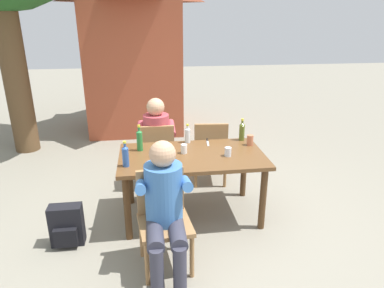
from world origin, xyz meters
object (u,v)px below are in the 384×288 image
object	(u,v)px
chair_far_right	(210,149)
person_in_white_shirt	(156,137)
backpack_by_near_side	(67,226)
bottle_clear	(188,135)
bottle_green	(140,140)
chair_near_left	(163,214)
table_knife	(208,142)
person_in_plaid_shirt	(165,204)
chair_far_left	(157,152)
cup_white	(184,149)
cup_glass	(228,152)
dining_table	(192,163)
bottle_olive	(242,131)
bottle_blue	(125,156)
brick_kiosk	(134,49)
cup_terracotta	(250,140)

from	to	relation	value
chair_far_right	person_in_white_shirt	xyz separation A→B (m)	(-0.68, 0.11, 0.17)
chair_far_right	backpack_by_near_side	xyz separation A→B (m)	(-1.62, -1.11, -0.29)
bottle_clear	bottle_green	distance (m)	0.58
person_in_white_shirt	bottle_clear	distance (m)	0.61
chair_near_left	person_in_white_shirt	bearing A→B (deg)	89.66
table_knife	chair_far_right	bearing A→B (deg)	74.41
person_in_plaid_shirt	table_knife	xyz separation A→B (m)	(0.58, 1.21, 0.08)
chair_far_left	person_in_plaid_shirt	xyz separation A→B (m)	(0.00, -1.59, 0.17)
cup_white	person_in_white_shirt	bearing A→B (deg)	108.47
chair_far_left	cup_glass	world-z (taller)	chair_far_left
chair_near_left	cup_white	bearing A→B (deg)	70.77
table_knife	dining_table	bearing A→B (deg)	-122.74
chair_far_left	chair_near_left	world-z (taller)	same
bottle_olive	cup_white	size ratio (longest dim) A/B	2.63
cup_white	cup_glass	bearing A→B (deg)	-17.44
bottle_blue	cup_white	xyz separation A→B (m)	(0.60, 0.26, -0.06)
chair_near_left	bottle_clear	distance (m)	1.22
person_in_plaid_shirt	bottle_blue	xyz separation A→B (m)	(-0.33, 0.64, 0.19)
chair_far_right	person_in_white_shirt	bearing A→B (deg)	170.95
person_in_white_shirt	backpack_by_near_side	size ratio (longest dim) A/B	2.84
backpack_by_near_side	brick_kiosk	world-z (taller)	brick_kiosk
cup_terracotta	backpack_by_near_side	world-z (taller)	cup_terracotta
chair_far_left	chair_far_right	distance (m)	0.68
person_in_white_shirt	backpack_by_near_side	distance (m)	1.60
cup_white	bottle_blue	bearing A→B (deg)	-156.49
cup_terracotta	brick_kiosk	xyz separation A→B (m)	(-1.33, 3.35, 0.73)
dining_table	chair_far_right	xyz separation A→B (m)	(0.34, 0.74, -0.15)
cup_white	table_knife	distance (m)	0.44
person_in_white_shirt	bottle_olive	xyz separation A→B (m)	(0.99, -0.47, 0.19)
person_in_white_shirt	person_in_plaid_shirt	world-z (taller)	same
bottle_olive	person_in_white_shirt	bearing A→B (deg)	154.44
chair_near_left	bottle_blue	bearing A→B (deg)	121.62
bottle_olive	bottle_green	size ratio (longest dim) A/B	0.90
chair_far_left	chair_near_left	bearing A→B (deg)	-90.36
bottle_olive	table_knife	world-z (taller)	bottle_olive
cup_glass	brick_kiosk	distance (m)	3.84
cup_terracotta	bottle_blue	bearing A→B (deg)	-163.56
chair_far_right	bottle_olive	distance (m)	0.59
bottle_blue	bottle_clear	size ratio (longest dim) A/B	1.17
cup_glass	cup_terracotta	xyz separation A→B (m)	(0.32, 0.28, 0.01)
backpack_by_near_side	cup_white	bearing A→B (deg)	19.23
chair_far_right	person_in_white_shirt	distance (m)	0.71
bottle_clear	brick_kiosk	xyz separation A→B (m)	(-0.64, 3.17, 0.69)
chair_near_left	bottle_blue	size ratio (longest dim) A/B	3.34
person_in_white_shirt	person_in_plaid_shirt	xyz separation A→B (m)	(-0.00, -1.69, 0.00)
cup_glass	chair_far_left	bearing A→B (deg)	130.79
bottle_blue	bottle_clear	world-z (taller)	bottle_blue
dining_table	chair_near_left	bearing A→B (deg)	-115.70
cup_white	backpack_by_near_side	size ratio (longest dim) A/B	0.24
chair_near_left	bottle_olive	size ratio (longest dim) A/B	3.32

